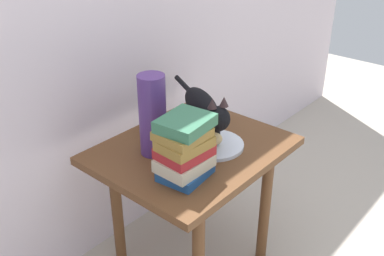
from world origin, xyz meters
TOP-DOWN VIEW (x-y plane):
  - side_table at (0.00, 0.00)m, footprint 0.69×0.57m
  - plate at (0.06, -0.06)m, footprint 0.23×0.23m
  - bread_roll at (0.04, -0.06)m, footprint 0.10×0.10m
  - cat at (0.07, 0.00)m, footprint 0.26×0.43m
  - book_stack at (-0.17, -0.11)m, footprint 0.19×0.16m
  - green_vase at (-0.12, 0.08)m, footprint 0.10×0.10m
  - candle_jar at (-0.02, 0.20)m, footprint 0.07×0.07m
  - tv_remote at (0.21, 0.18)m, footprint 0.16×0.10m

SIDE VIEW (x-z plane):
  - side_table at x=0.00m, z-range 0.19..0.76m
  - plate at x=0.06m, z-range 0.57..0.58m
  - tv_remote at x=0.21m, z-range 0.57..0.59m
  - candle_jar at x=-0.02m, z-range 0.56..0.65m
  - bread_roll at x=0.04m, z-range 0.58..0.63m
  - book_stack at x=-0.17m, z-range 0.57..0.79m
  - cat at x=0.07m, z-range 0.58..0.81m
  - green_vase at x=-0.12m, z-range 0.57..0.87m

